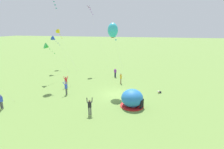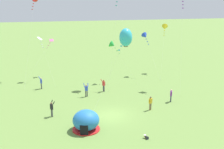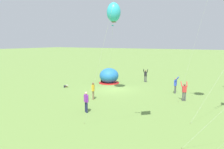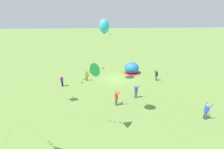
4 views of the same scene
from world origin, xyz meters
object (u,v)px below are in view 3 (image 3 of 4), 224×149
toddler_crawling (66,86)px  person_center_field (175,85)px  person_with_toddler (184,91)px  kite_cyan (114,12)px  person_watching_sky (86,101)px  person_near_tent (93,90)px  person_arms_raised (145,75)px  popup_tent (109,76)px

toddler_crawling → person_center_field: (-3.57, 12.79, 0.82)m
person_with_toddler → kite_cyan: (0.86, -7.36, 7.76)m
person_with_toddler → kite_cyan: kite_cyan is taller
person_watching_sky → kite_cyan: size_ratio=0.18×
person_watching_sky → kite_cyan: (-6.64, -1.11, 7.80)m
person_near_tent → person_arms_raised: bearing=174.2°
popup_tent → toddler_crawling: bearing=-32.2°
popup_tent → kite_cyan: kite_cyan is taller
person_center_field → kite_cyan: size_ratio=0.19×
person_near_tent → person_watching_sky: bearing=26.2°
person_center_field → person_near_tent: bearing=-44.5°
person_center_field → person_with_toddler: (2.78, 1.49, 0.00)m
person_watching_sky → kite_cyan: bearing=-170.5°
person_near_tent → person_arms_raised: 11.57m
toddler_crawling → person_with_toddler: (-0.79, 14.29, 0.82)m
person_center_field → person_watching_sky: (10.28, -4.75, -0.03)m
person_center_field → popup_tent: bearing=-99.9°
kite_cyan → person_center_field: bearing=121.8°
person_center_field → kite_cyan: kite_cyan is taller
person_near_tent → kite_cyan: size_ratio=0.18×
toddler_crawling → kite_cyan: size_ratio=0.06×
popup_tent → person_with_toddler: (4.43, 11.00, 0.00)m
person_watching_sky → kite_cyan: kite_cyan is taller
toddler_crawling → person_with_toddler: size_ratio=0.29×
popup_tent → kite_cyan: 10.08m
toddler_crawling → kite_cyan: 11.03m
person_watching_sky → person_arms_raised: bearing=-177.7°
person_near_tent → kite_cyan: (-3.01, 0.67, 7.80)m
toddler_crawling → person_near_tent: (3.08, 6.26, 0.79)m
person_center_field → person_near_tent: (6.65, -6.54, -0.03)m
person_watching_sky → toddler_crawling: bearing=-129.8°
person_center_field → person_watching_sky: 11.33m
kite_cyan → toddler_crawling: bearing=-90.6°
popup_tent → person_center_field: bearing=80.1°
person_arms_raised → kite_cyan: (8.51, -0.50, 7.76)m
person_center_field → kite_cyan: (3.64, -5.86, 7.76)m
person_arms_raised → person_watching_sky: size_ratio=1.10×
person_near_tent → toddler_crawling: bearing=-116.2°
person_watching_sky → person_center_field: bearing=155.2°
popup_tent → person_near_tent: popup_tent is taller
toddler_crawling → person_center_field: bearing=105.6°
popup_tent → person_center_field: popup_tent is taller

